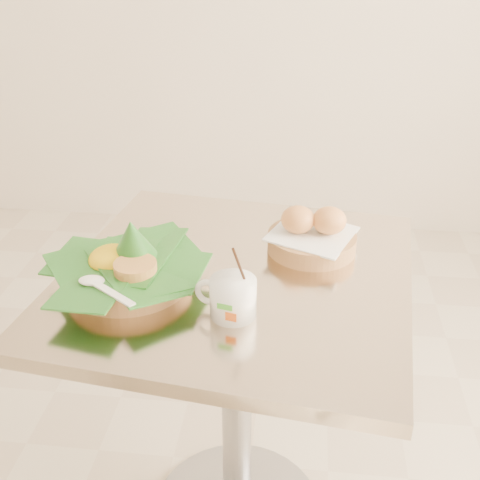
# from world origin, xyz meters

# --- Properties ---
(cafe_table) EXTENTS (0.78, 0.78, 0.75)m
(cafe_table) POSITION_xyz_m (0.21, 0.05, 0.53)
(cafe_table) COLOR gray
(cafe_table) RESTS_ON floor
(rice_basket) EXTENTS (0.31, 0.31, 0.16)m
(rice_basket) POSITION_xyz_m (0.00, -0.01, 0.79)
(rice_basket) COLOR #B3854D
(rice_basket) RESTS_ON cafe_table
(bread_basket) EXTENTS (0.21, 0.21, 0.10)m
(bread_basket) POSITION_xyz_m (0.36, 0.17, 0.79)
(bread_basket) COLOR #B3854D
(bread_basket) RESTS_ON cafe_table
(coffee_mug) EXTENTS (0.12, 0.09, 0.15)m
(coffee_mug) POSITION_xyz_m (0.22, -0.09, 0.79)
(coffee_mug) COLOR white
(coffee_mug) RESTS_ON cafe_table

